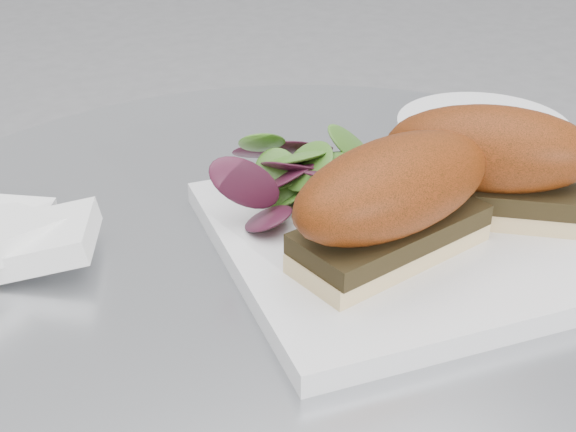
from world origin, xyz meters
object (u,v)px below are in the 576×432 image
object	(u,v)px
plate	(398,239)
sandwich_left	(393,199)
sandwich_right	(490,161)
saucer	(483,129)

from	to	relation	value
plate	sandwich_left	xyz separation A→B (m)	(-0.02, -0.03, 0.05)
sandwich_left	sandwich_right	bearing A→B (deg)	-0.82
sandwich_right	saucer	bearing A→B (deg)	88.22
saucer	plate	bearing A→B (deg)	-144.26
sandwich_right	saucer	distance (m)	0.19
sandwich_right	saucer	world-z (taller)	sandwich_right
plate	saucer	distance (m)	0.22
plate	sandwich_right	size ratio (longest dim) A/B	1.56
plate	sandwich_left	world-z (taller)	sandwich_left
sandwich_right	saucer	size ratio (longest dim) A/B	0.98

